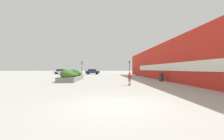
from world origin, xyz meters
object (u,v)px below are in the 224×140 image
(skateboarder, at_px, (130,77))
(traffic_light_right, at_px, (129,65))
(skateboard, at_px, (130,85))
(car_leftmost, at_px, (92,72))
(trash_bin, at_px, (161,77))
(traffic_light_left, at_px, (82,66))
(car_center_right, at_px, (61,72))
(car_center_left, at_px, (158,72))

(skateboarder, xyz_separation_m, traffic_light_right, (4.09, 24.47, 1.72))
(skateboard, distance_m, skateboarder, 0.71)
(car_leftmost, relative_size, traffic_light_right, 1.12)
(car_leftmost, bearing_deg, skateboarder, 11.08)
(skateboarder, distance_m, trash_bin, 6.58)
(traffic_light_left, bearing_deg, car_center_right, 134.08)
(skateboarder, height_order, car_center_left, car_center_left)
(trash_bin, distance_m, car_center_right, 34.62)
(skateboarder, height_order, car_center_right, car_center_right)
(traffic_light_left, relative_size, traffic_light_right, 0.94)
(car_center_left, relative_size, car_center_right, 1.06)
(car_center_left, bearing_deg, car_leftmost, -85.35)
(car_leftmost, xyz_separation_m, traffic_light_left, (-2.31, -5.28, 1.56))
(skateboard, distance_m, car_center_left, 34.82)
(car_leftmost, xyz_separation_m, car_center_right, (-9.69, 2.35, -0.01))
(skateboarder, height_order, trash_bin, skateboarder)
(skateboard, relative_size, traffic_light_right, 0.20)
(skateboard, relative_size, car_center_left, 0.16)
(trash_bin, height_order, traffic_light_left, traffic_light_left)
(trash_bin, bearing_deg, car_center_left, 70.97)
(trash_bin, xyz_separation_m, car_center_right, (-20.38, 27.99, 0.27))
(car_center_right, bearing_deg, car_leftmost, 76.39)
(trash_bin, xyz_separation_m, car_leftmost, (-10.68, 25.64, 0.28))
(car_center_left, bearing_deg, trash_bin, -19.03)
(car_center_left, height_order, car_center_right, car_center_left)
(car_center_left, distance_m, car_center_right, 29.79)
(skateboarder, xyz_separation_m, car_center_right, (-15.60, 32.50, 0.03))
(skateboard, xyz_separation_m, skateboarder, (-0.00, -0.00, 0.71))
(trash_bin, bearing_deg, traffic_light_left, 122.54)
(car_center_left, xyz_separation_m, car_center_right, (-29.79, 0.71, 0.01))
(car_leftmost, xyz_separation_m, traffic_light_right, (9.99, -5.69, 1.68))
(car_leftmost, relative_size, car_center_right, 0.93)
(skateboarder, bearing_deg, traffic_light_left, 121.21)
(skateboarder, bearing_deg, car_center_right, 128.57)
(skateboarder, xyz_separation_m, trash_bin, (4.78, 4.51, -0.24))
(traffic_light_left, height_order, traffic_light_right, traffic_light_right)
(car_center_left, bearing_deg, traffic_light_left, -72.85)
(car_center_left, relative_size, traffic_light_left, 1.34)
(skateboarder, height_order, traffic_light_right, traffic_light_right)
(skateboarder, bearing_deg, traffic_light_right, 93.45)
(trash_bin, bearing_deg, car_leftmost, 112.62)
(traffic_light_left, bearing_deg, traffic_light_right, -1.91)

